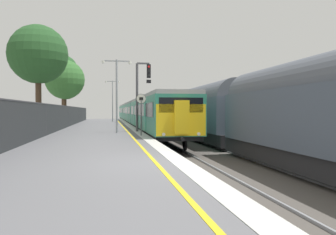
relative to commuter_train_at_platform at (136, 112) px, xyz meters
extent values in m
cube|color=slate|center=(-4.60, -38.24, -1.77)|extent=(6.40, 110.00, 1.00)
cube|color=silver|center=(-1.70, -38.24, -1.26)|extent=(0.60, 110.00, 0.01)
cube|color=yellow|center=(-2.45, -38.24, -1.26)|extent=(0.12, 110.00, 0.01)
cube|color=gray|center=(-0.71, -38.24, -2.23)|extent=(0.07, 110.00, 0.08)
cube|color=gray|center=(0.72, -38.24, -2.23)|extent=(0.07, 110.00, 0.08)
cube|color=gray|center=(3.29, -38.24, -2.23)|extent=(0.07, 110.00, 0.08)
cube|color=#2D846B|center=(0.00, -20.43, 0.00)|extent=(2.80, 19.90, 2.30)
cube|color=black|center=(0.00, -20.43, -1.27)|extent=(2.64, 19.30, 0.25)
cube|color=#999E9E|center=(0.00, -20.43, 1.27)|extent=(2.68, 19.90, 0.24)
cube|color=black|center=(-1.41, -20.43, 0.30)|extent=(0.02, 18.30, 0.84)
cube|color=teal|center=(-1.41, -25.41, -0.10)|extent=(0.03, 1.10, 1.90)
cube|color=teal|center=(-1.41, -15.46, -0.10)|extent=(0.03, 1.10, 1.90)
cylinder|color=black|center=(-0.78, -27.78, -1.77)|extent=(0.12, 0.84, 0.84)
cylinder|color=black|center=(0.78, -27.78, -1.77)|extent=(0.12, 0.84, 0.84)
cylinder|color=black|center=(-0.78, -13.08, -1.77)|extent=(0.12, 0.84, 0.84)
cylinder|color=black|center=(0.78, -13.08, -1.77)|extent=(0.12, 0.84, 0.84)
cube|color=#2D846B|center=(0.00, 0.06, 0.00)|extent=(2.80, 19.90, 2.30)
cube|color=black|center=(0.00, 0.06, -1.27)|extent=(2.64, 19.30, 0.25)
cube|color=#999E9E|center=(0.00, 0.06, 1.27)|extent=(2.68, 19.90, 0.24)
cube|color=black|center=(-1.41, 0.06, 0.30)|extent=(0.02, 18.30, 0.84)
cube|color=teal|center=(-1.41, -4.91, -0.10)|extent=(0.03, 1.10, 1.90)
cube|color=teal|center=(-1.41, 5.04, -0.10)|extent=(0.03, 1.10, 1.90)
cylinder|color=black|center=(-0.78, -7.28, -1.77)|extent=(0.12, 0.84, 0.84)
cylinder|color=black|center=(0.78, -7.28, -1.77)|extent=(0.12, 0.84, 0.84)
cylinder|color=black|center=(-0.78, 7.41, -1.77)|extent=(0.12, 0.84, 0.84)
cylinder|color=black|center=(0.78, 7.41, -1.77)|extent=(0.12, 0.84, 0.84)
cube|color=#2D846B|center=(0.00, 20.56, 0.00)|extent=(2.80, 19.90, 2.30)
cube|color=black|center=(0.00, 20.56, -1.27)|extent=(2.64, 19.30, 0.25)
cube|color=#999E9E|center=(0.00, 20.56, 1.27)|extent=(2.68, 19.90, 0.24)
cube|color=black|center=(-1.41, 20.56, 0.30)|extent=(0.02, 18.30, 0.84)
cube|color=teal|center=(-1.41, 15.59, -0.10)|extent=(0.03, 1.10, 1.90)
cube|color=teal|center=(-1.41, 25.53, -0.10)|extent=(0.03, 1.10, 1.90)
cylinder|color=black|center=(-0.78, 13.21, -1.77)|extent=(0.12, 0.84, 0.84)
cylinder|color=black|center=(0.78, 13.21, -1.77)|extent=(0.12, 0.84, 0.84)
cylinder|color=black|center=(-0.78, 27.91, -1.77)|extent=(0.12, 0.84, 0.84)
cylinder|color=black|center=(0.78, 27.91, -1.77)|extent=(0.12, 0.84, 0.84)
cube|color=yellow|center=(0.00, -30.34, -0.25)|extent=(2.70, 0.10, 1.70)
cube|color=black|center=(0.00, -30.35, 0.55)|extent=(2.40, 0.08, 0.80)
cube|color=yellow|center=(0.00, -30.48, -0.10)|extent=(0.80, 0.24, 1.80)
cylinder|color=white|center=(-0.95, -30.40, -1.00)|extent=(0.18, 0.06, 0.18)
cylinder|color=white|center=(0.95, -30.40, -1.00)|extent=(0.18, 0.06, 0.18)
cylinder|color=black|center=(0.00, -30.63, -1.25)|extent=(0.20, 0.35, 0.20)
cube|color=black|center=(0.00, 0.06, 1.52)|extent=(0.60, 0.90, 0.20)
cube|color=#232326|center=(4.00, -35.63, -1.64)|extent=(2.30, 12.76, 0.79)
cube|color=#4C5666|center=(4.00, -35.63, -0.05)|extent=(2.60, 11.96, 2.39)
cylinder|color=#515660|center=(4.00, -35.63, 1.14)|extent=(2.39, 11.56, 2.39)
cylinder|color=black|center=(3.22, -31.25, -1.77)|extent=(0.12, 0.84, 0.84)
cylinder|color=black|center=(4.78, -31.25, -1.77)|extent=(0.12, 0.84, 0.84)
cube|color=#232326|center=(4.00, -22.07, -1.64)|extent=(2.30, 12.76, 0.79)
cube|color=#4C5666|center=(4.00, -22.07, -0.05)|extent=(2.60, 11.96, 2.39)
cylinder|color=#515660|center=(4.00, -22.07, 1.14)|extent=(2.39, 11.56, 2.39)
cylinder|color=black|center=(3.22, -26.45, -1.77)|extent=(0.12, 0.84, 0.84)
cylinder|color=black|center=(4.78, -26.45, -1.77)|extent=(0.12, 0.84, 0.84)
cylinder|color=black|center=(3.22, -17.69, -1.77)|extent=(0.12, 0.84, 0.84)
cylinder|color=black|center=(4.78, -17.69, -1.77)|extent=(0.12, 0.84, 0.84)
cube|color=#232326|center=(4.00, -8.51, -1.64)|extent=(2.30, 12.76, 0.79)
cube|color=#4C5666|center=(4.00, -8.51, -0.05)|extent=(2.60, 11.96, 2.39)
cylinder|color=#515660|center=(4.00, -8.51, 1.14)|extent=(2.39, 11.56, 2.39)
cylinder|color=black|center=(3.22, -12.89, -1.77)|extent=(0.12, 0.84, 0.84)
cylinder|color=black|center=(4.78, -12.89, -1.77)|extent=(0.12, 0.84, 0.84)
cylinder|color=black|center=(3.22, -4.13, -1.77)|extent=(0.12, 0.84, 0.84)
cylinder|color=black|center=(4.78, -4.13, -1.77)|extent=(0.12, 0.84, 0.84)
cylinder|color=#47474C|center=(-1.75, -23.24, 1.21)|extent=(0.18, 0.18, 4.95)
cube|color=#47474C|center=(-1.30, -23.24, 3.69)|extent=(0.90, 0.12, 0.12)
cube|color=black|center=(-0.90, -23.24, 3.14)|extent=(0.28, 0.20, 1.00)
cylinder|color=red|center=(-0.90, -23.36, 3.46)|extent=(0.16, 0.04, 0.16)
cylinder|color=black|center=(-0.90, -23.36, 3.14)|extent=(0.16, 0.04, 0.16)
cylinder|color=black|center=(-0.90, -23.36, 2.82)|extent=(0.16, 0.04, 0.16)
cube|color=black|center=(-0.90, -23.24, 2.39)|extent=(0.32, 0.16, 0.24)
cylinder|color=#59595B|center=(-1.85, -27.43, -0.17)|extent=(0.08, 0.08, 2.19)
cylinder|color=black|center=(-1.85, -27.44, 0.97)|extent=(0.59, 0.02, 0.59)
cylinder|color=silver|center=(-1.85, -27.45, 0.97)|extent=(0.56, 0.02, 0.56)
cube|color=black|center=(-1.85, -27.46, 0.97)|extent=(0.24, 0.01, 0.18)
cylinder|color=#93999E|center=(-3.24, -24.48, 1.24)|extent=(0.14, 0.14, 5.00)
cube|color=#93999E|center=(-2.79, -24.48, 3.64)|extent=(0.90, 0.08, 0.08)
cylinder|color=silver|center=(-2.34, -24.48, 3.56)|extent=(0.20, 0.20, 0.18)
cube|color=#93999E|center=(-3.69, -24.48, 3.64)|extent=(0.90, 0.08, 0.08)
cylinder|color=silver|center=(-4.14, -24.48, 3.56)|extent=(0.20, 0.20, 0.18)
cylinder|color=#93999E|center=(-3.24, 0.14, 1.58)|extent=(0.14, 0.14, 5.70)
cube|color=#93999E|center=(-2.79, 0.14, 4.34)|extent=(0.90, 0.08, 0.08)
cylinder|color=silver|center=(-2.34, 0.14, 4.26)|extent=(0.20, 0.20, 0.18)
cube|color=#93999E|center=(-3.69, 0.14, 4.34)|extent=(0.90, 0.08, 0.08)
cylinder|color=silver|center=(-4.14, 0.14, 4.26)|extent=(0.20, 0.20, 0.18)
cylinder|color=#38383D|center=(-7.55, -26.56, -0.30)|extent=(0.07, 0.07, 1.93)
cylinder|color=#38383D|center=(-7.55, -14.87, -0.30)|extent=(0.07, 0.07, 1.93)
cylinder|color=#38383D|center=(-7.55, -3.18, -0.30)|extent=(0.07, 0.07, 1.93)
cylinder|color=#38383D|center=(-7.55, 8.51, -0.30)|extent=(0.07, 0.07, 1.93)
cylinder|color=#473323|center=(-9.60, -2.28, 1.66)|extent=(0.34, 0.34, 5.85)
sphere|color=#234C23|center=(-9.60, -2.28, 5.60)|extent=(3.69, 3.69, 3.69)
sphere|color=#234C23|center=(-9.41, -2.01, 5.14)|extent=(2.45, 2.45, 2.45)
cylinder|color=#473323|center=(-9.06, -20.72, 1.02)|extent=(0.44, 0.44, 4.58)
sphere|color=#234C23|center=(-9.06, -20.72, 4.54)|extent=(4.47, 4.47, 4.47)
sphere|color=#234C23|center=(-9.47, -20.97, 3.98)|extent=(2.58, 2.58, 2.58)
cylinder|color=#473323|center=(-8.66, -8.00, 0.64)|extent=(0.35, 0.35, 3.82)
sphere|color=#33662D|center=(-8.66, -8.00, 3.77)|extent=(4.43, 4.43, 4.43)
sphere|color=#33662D|center=(-8.56, -8.07, 3.22)|extent=(3.38, 3.38, 3.38)
camera|label=1|loc=(-3.80, -48.12, 0.25)|focal=36.59mm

